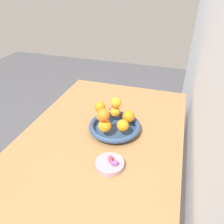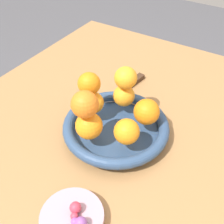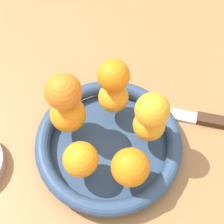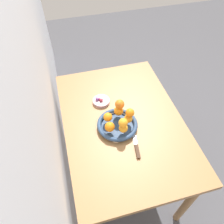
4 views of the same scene
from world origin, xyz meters
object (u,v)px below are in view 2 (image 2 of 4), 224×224
orange_0 (147,112)px  orange_3 (89,126)px  orange_5 (89,84)px  orange_7 (126,78)px  fruit_bowl (116,127)px  candy_ball_1 (81,223)px  orange_2 (93,103)px  orange_1 (124,96)px  orange_4 (126,132)px  knife (120,92)px  candy_dish (72,218)px  orange_6 (85,104)px  candy_ball_2 (75,222)px  candy_ball_3 (75,208)px  dining_table (92,159)px  candy_ball_0 (74,216)px

orange_0 → orange_3: 0.14m
orange_5 → orange_7: size_ratio=0.98×
orange_3 → fruit_bowl: bearing=158.7°
orange_5 → candy_ball_1: orange_5 is taller
orange_2 → orange_1: bearing=141.0°
orange_1 → orange_3: bearing=-4.1°
orange_4 → orange_3: bearing=-70.2°
orange_1 → knife: size_ratio=0.21×
orange_4 → candy_dish: bearing=-0.3°
orange_6 → orange_3: bearing=103.5°
orange_2 → orange_4: 0.13m
orange_4 → orange_6: 0.11m
orange_0 → knife: (-0.11, -0.13, -0.07)m
orange_7 → candy_ball_2: orange_7 is taller
orange_4 → candy_ball_3: 0.19m
orange_0 → orange_4: orange_0 is taller
orange_2 → candy_ball_1: bearing=30.3°
dining_table → orange_5: size_ratio=20.60×
fruit_bowl → candy_dish: (0.23, 0.05, -0.01)m
orange_0 → candy_ball_2: orange_0 is taller
orange_1 → orange_5: orange_5 is taller
orange_3 → orange_4: 0.08m
orange_3 → orange_4: orange_3 is taller
dining_table → orange_0: (-0.08, 0.11, 0.16)m
orange_1 → candy_ball_2: 0.32m
orange_3 → dining_table: bearing=-142.5°
orange_2 → candy_ball_3: bearing=27.3°
orange_1 → orange_7: orange_7 is taller
orange_7 → candy_ball_3: (0.29, 0.06, -0.09)m
orange_2 → candy_ball_2: size_ratio=3.46×
orange_1 → orange_7: bearing=88.9°
orange_1 → orange_7: 0.05m
candy_dish → knife: bearing=-162.1°
candy_ball_2 → candy_ball_3: size_ratio=0.70×
candy_dish → orange_1: size_ratio=2.17×
orange_7 → knife: orange_7 is taller
candy_ball_2 → candy_ball_3: candy_ball_3 is taller
orange_4 → candy_ball_0: 0.20m
fruit_bowl → candy_ball_3: candy_ball_3 is taller
orange_7 → knife: (-0.08, -0.06, -0.12)m
orange_1 → candy_ball_3: orange_1 is taller
candy_dish → orange_1: (-0.30, -0.07, 0.06)m
candy_ball_0 → orange_2: bearing=-152.6°
orange_6 → candy_ball_3: size_ratio=2.68×
orange_0 → orange_2: orange_0 is taller
orange_1 → candy_ball_2: (0.31, 0.08, -0.04)m
orange_0 → candy_ball_2: bearing=1.2°
candy_ball_0 → orange_1: bearing=-166.1°
fruit_bowl → candy_ball_0: (0.24, 0.06, 0.01)m
dining_table → candy_ball_0: size_ratio=77.28×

